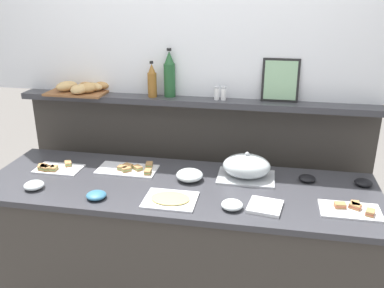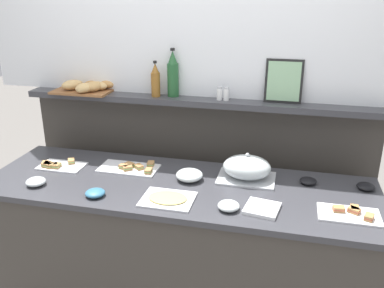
{
  "view_description": "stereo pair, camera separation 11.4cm",
  "coord_description": "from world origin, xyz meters",
  "px_view_note": "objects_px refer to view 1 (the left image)",
  "views": [
    {
      "loc": [
        0.48,
        -2.11,
        1.96
      ],
      "look_at": [
        0.06,
        0.1,
        1.1
      ],
      "focal_mm": 38.59,
      "sensor_mm": 36.0,
      "label": 1
    },
    {
      "loc": [
        0.59,
        -2.09,
        1.96
      ],
      "look_at": [
        0.06,
        0.1,
        1.1
      ],
      "focal_mm": 38.59,
      "sensor_mm": 36.0,
      "label": 2
    }
  ],
  "objects_px": {
    "glass_bowl_medium": "(34,186)",
    "serving_cloche": "(246,167)",
    "sandwich_platter_side": "(130,169)",
    "condiment_bowl_red": "(307,178)",
    "sandwich_platter_front": "(55,168)",
    "napkin_stack": "(265,207)",
    "wine_bottle_green": "(170,75)",
    "glass_bowl_large": "(232,205)",
    "glass_bowl_small": "(190,176)",
    "sandwich_platter_rear": "(352,210)",
    "condiment_bowl_cream": "(96,195)",
    "vinegar_bottle_amber": "(152,81)",
    "cold_cuts_platter": "(171,199)",
    "salt_shaker": "(217,93)",
    "framed_picture": "(280,80)",
    "pepper_shaker": "(224,93)",
    "bread_basket": "(83,88)",
    "condiment_bowl_dark": "(363,182)"
  },
  "relations": [
    {
      "from": "glass_bowl_medium",
      "to": "serving_cloche",
      "type": "bearing_deg",
      "value": 17.19
    },
    {
      "from": "sandwich_platter_side",
      "to": "condiment_bowl_red",
      "type": "relative_size",
      "value": 3.78
    },
    {
      "from": "sandwich_platter_front",
      "to": "glass_bowl_medium",
      "type": "relative_size",
      "value": 2.53
    },
    {
      "from": "napkin_stack",
      "to": "wine_bottle_green",
      "type": "xyz_separation_m",
      "value": [
        -0.67,
        0.68,
        0.53
      ]
    },
    {
      "from": "glass_bowl_large",
      "to": "condiment_bowl_red",
      "type": "height_order",
      "value": "glass_bowl_large"
    },
    {
      "from": "glass_bowl_small",
      "to": "sandwich_platter_rear",
      "type": "bearing_deg",
      "value": -13.12
    },
    {
      "from": "condiment_bowl_cream",
      "to": "vinegar_bottle_amber",
      "type": "distance_m",
      "value": 0.87
    },
    {
      "from": "sandwich_platter_rear",
      "to": "wine_bottle_green",
      "type": "xyz_separation_m",
      "value": [
        -1.1,
        0.63,
        0.53
      ]
    },
    {
      "from": "cold_cuts_platter",
      "to": "wine_bottle_green",
      "type": "xyz_separation_m",
      "value": [
        -0.16,
        0.7,
        0.53
      ]
    },
    {
      "from": "sandwich_platter_side",
      "to": "vinegar_bottle_amber",
      "type": "bearing_deg",
      "value": 78.09
    },
    {
      "from": "glass_bowl_large",
      "to": "condiment_bowl_cream",
      "type": "height_order",
      "value": "glass_bowl_large"
    },
    {
      "from": "salt_shaker",
      "to": "framed_picture",
      "type": "bearing_deg",
      "value": 5.53
    },
    {
      "from": "glass_bowl_small",
      "to": "condiment_bowl_cream",
      "type": "relative_size",
      "value": 1.47
    },
    {
      "from": "framed_picture",
      "to": "salt_shaker",
      "type": "bearing_deg",
      "value": -174.47
    },
    {
      "from": "pepper_shaker",
      "to": "bread_basket",
      "type": "relative_size",
      "value": 0.21
    },
    {
      "from": "glass_bowl_medium",
      "to": "condiment_bowl_red",
      "type": "height_order",
      "value": "glass_bowl_medium"
    },
    {
      "from": "sandwich_platter_rear",
      "to": "glass_bowl_medium",
      "type": "height_order",
      "value": "glass_bowl_medium"
    },
    {
      "from": "glass_bowl_medium",
      "to": "napkin_stack",
      "type": "xyz_separation_m",
      "value": [
        1.3,
        0.02,
        -0.01
      ]
    },
    {
      "from": "condiment_bowl_cream",
      "to": "napkin_stack",
      "type": "bearing_deg",
      "value": 3.97
    },
    {
      "from": "glass_bowl_large",
      "to": "glass_bowl_medium",
      "type": "bearing_deg",
      "value": 179.17
    },
    {
      "from": "sandwich_platter_side",
      "to": "salt_shaker",
      "type": "distance_m",
      "value": 0.74
    },
    {
      "from": "glass_bowl_small",
      "to": "cold_cuts_platter",
      "type": "bearing_deg",
      "value": -100.6
    },
    {
      "from": "sandwich_platter_side",
      "to": "condiment_bowl_cream",
      "type": "bearing_deg",
      "value": -99.15
    },
    {
      "from": "bread_basket",
      "to": "framed_picture",
      "type": "relative_size",
      "value": 1.55
    },
    {
      "from": "condiment_bowl_red",
      "to": "framed_picture",
      "type": "distance_m",
      "value": 0.63
    },
    {
      "from": "sandwich_platter_front",
      "to": "glass_bowl_small",
      "type": "xyz_separation_m",
      "value": [
        0.86,
        0.01,
        0.02
      ]
    },
    {
      "from": "pepper_shaker",
      "to": "framed_picture",
      "type": "bearing_deg",
      "value": 6.21
    },
    {
      "from": "condiment_bowl_dark",
      "to": "sandwich_platter_front",
      "type": "bearing_deg",
      "value": -175.9
    },
    {
      "from": "sandwich_platter_side",
      "to": "wine_bottle_green",
      "type": "relative_size",
      "value": 1.18
    },
    {
      "from": "cold_cuts_platter",
      "to": "glass_bowl_medium",
      "type": "distance_m",
      "value": 0.8
    },
    {
      "from": "sandwich_platter_side",
      "to": "glass_bowl_large",
      "type": "xyz_separation_m",
      "value": [
        0.68,
        -0.36,
        0.01
      ]
    },
    {
      "from": "condiment_bowl_cream",
      "to": "serving_cloche",
      "type": "bearing_deg",
      "value": 27.44
    },
    {
      "from": "condiment_bowl_cream",
      "to": "pepper_shaker",
      "type": "relative_size",
      "value": 1.26
    },
    {
      "from": "sandwich_platter_side",
      "to": "glass_bowl_medium",
      "type": "distance_m",
      "value": 0.57
    },
    {
      "from": "condiment_bowl_dark",
      "to": "cold_cuts_platter",
      "type": "bearing_deg",
      "value": -159.78
    },
    {
      "from": "condiment_bowl_dark",
      "to": "salt_shaker",
      "type": "xyz_separation_m",
      "value": [
        -0.9,
        0.28,
        0.42
      ]
    },
    {
      "from": "cold_cuts_platter",
      "to": "condiment_bowl_cream",
      "type": "relative_size",
      "value": 2.58
    },
    {
      "from": "glass_bowl_medium",
      "to": "condiment_bowl_dark",
      "type": "distance_m",
      "value": 1.9
    },
    {
      "from": "salt_shaker",
      "to": "sandwich_platter_rear",
      "type": "bearing_deg",
      "value": -37.44
    },
    {
      "from": "sandwich_platter_side",
      "to": "pepper_shaker",
      "type": "xyz_separation_m",
      "value": [
        0.54,
        0.33,
        0.43
      ]
    },
    {
      "from": "condiment_bowl_red",
      "to": "wine_bottle_green",
      "type": "xyz_separation_m",
      "value": [
        -0.9,
        0.31,
        0.52
      ]
    },
    {
      "from": "serving_cloche",
      "to": "napkin_stack",
      "type": "bearing_deg",
      "value": -70.65
    },
    {
      "from": "sandwich_platter_side",
      "to": "vinegar_bottle_amber",
      "type": "relative_size",
      "value": 1.58
    },
    {
      "from": "sandwich_platter_front",
      "to": "glass_bowl_large",
      "type": "distance_m",
      "value": 1.18
    },
    {
      "from": "sandwich_platter_rear",
      "to": "salt_shaker",
      "type": "bearing_deg",
      "value": 142.56
    },
    {
      "from": "glass_bowl_large",
      "to": "napkin_stack",
      "type": "relative_size",
      "value": 0.67
    },
    {
      "from": "glass_bowl_large",
      "to": "vinegar_bottle_amber",
      "type": "height_order",
      "value": "vinegar_bottle_amber"
    },
    {
      "from": "bread_basket",
      "to": "vinegar_bottle_amber",
      "type": "bearing_deg",
      "value": -0.35
    },
    {
      "from": "sandwich_platter_side",
      "to": "framed_picture",
      "type": "xyz_separation_m",
      "value": [
        0.89,
        0.37,
        0.52
      ]
    },
    {
      "from": "sandwich_platter_rear",
      "to": "wine_bottle_green",
      "type": "bearing_deg",
      "value": 150.23
    }
  ]
}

